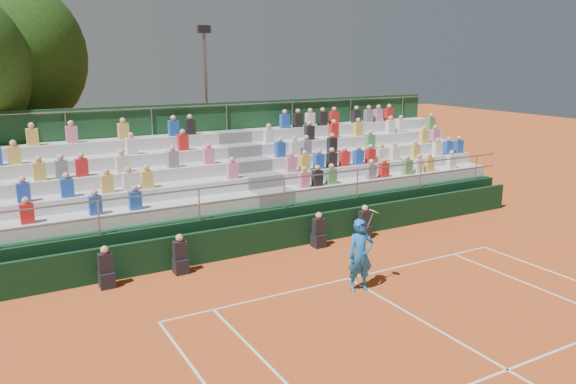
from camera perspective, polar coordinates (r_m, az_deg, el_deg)
ground at (r=16.20m, az=6.17°, el=-8.75°), size 90.00×90.00×0.00m
courtside_wall at (r=18.56m, az=0.46°, el=-4.09°), size 20.00×0.15×1.00m
line_officials at (r=17.44m, az=-3.64°, el=-5.38°), size 9.11×0.40×1.19m
grandstand at (r=21.18m, az=-3.85°, el=-0.27°), size 20.00×5.20×4.40m
tennis_player at (r=15.16m, az=7.37°, el=-6.37°), size 0.93×0.60×2.22m
tree_east at (r=25.20m, az=-27.06°, el=12.10°), size 6.42×6.42×9.34m
floodlight_mast at (r=27.40m, az=-8.33°, el=9.89°), size 0.60×0.25×7.56m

